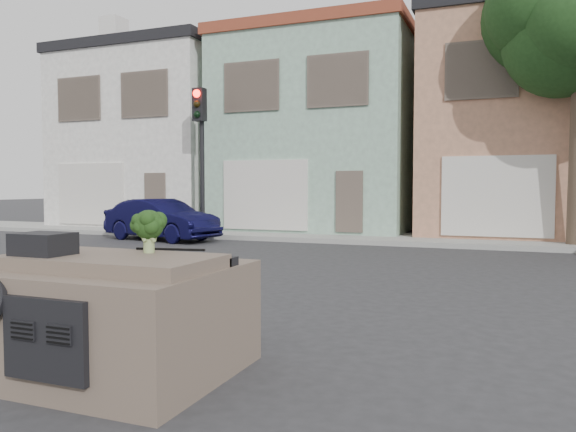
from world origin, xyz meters
The scene contains 11 objects.
ground_plane centered at (0.00, 0.00, 0.00)m, with size 120.00×120.00×0.00m, color #303033.
sidewalk centered at (0.00, 10.50, 0.07)m, with size 40.00×3.00×0.15m, color gray.
townhouse_white centered at (-11.00, 14.50, 3.77)m, with size 7.20×8.20×7.55m, color silver.
townhouse_mint centered at (-3.50, 14.50, 3.77)m, with size 7.20×8.20×7.55m, color #8EB29C.
townhouse_tan centered at (4.00, 14.50, 3.77)m, with size 7.20×8.20×7.55m, color tan.
navy_sedan centered at (-7.15, 8.11, 0.00)m, with size 1.41×4.06×1.34m, color black.
traffic_signal centered at (-6.50, 9.50, 2.55)m, with size 0.40×0.40×5.10m, color black.
car_dashboard centered at (0.00, -3.00, 0.56)m, with size 2.00×1.80×1.12m, color brown.
instrument_hump centered at (-0.58, -3.35, 1.22)m, with size 0.48×0.38×0.20m, color black.
wiper_arm centered at (0.28, -2.62, 1.13)m, with size 0.70×0.03×0.02m, color black.
broccoli centered at (0.21, -2.86, 1.32)m, with size 0.33×0.33×0.41m, color black.
Camera 1 is at (3.32, -7.21, 1.73)m, focal length 35.00 mm.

